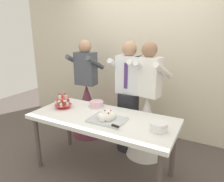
{
  "coord_description": "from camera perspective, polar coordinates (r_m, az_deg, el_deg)",
  "views": [
    {
      "loc": [
        1.19,
        -1.99,
        1.79
      ],
      "look_at": [
        0.05,
        0.15,
        1.07
      ],
      "focal_mm": 32.79,
      "sensor_mm": 36.0,
      "label": 1
    }
  ],
  "objects": [
    {
      "name": "person_groom",
      "position": [
        3.06,
        4.51,
        -3.56
      ],
      "size": [
        0.46,
        0.49,
        1.66
      ],
      "color": "#232328",
      "rests_on": "ground_plane"
    },
    {
      "name": "round_cake",
      "position": [
        2.84,
        -4.3,
        -3.72
      ],
      "size": [
        0.24,
        0.24,
        0.08
      ],
      "color": "white",
      "rests_on": "dessert_table"
    },
    {
      "name": "person_guest",
      "position": [
        3.58,
        -6.98,
        -3.4
      ],
      "size": [
        0.56,
        0.56,
        1.66
      ],
      "color": "brown",
      "rests_on": "ground_plane"
    },
    {
      "name": "dessert_table",
      "position": [
        2.56,
        -2.67,
        -8.74
      ],
      "size": [
        1.8,
        0.8,
        0.78
      ],
      "color": "white",
      "rests_on": "ground_plane"
    },
    {
      "name": "plate_stack",
      "position": [
        2.23,
        12.85,
        -9.65
      ],
      "size": [
        0.19,
        0.19,
        0.1
      ],
      "color": "white",
      "rests_on": "dessert_table"
    },
    {
      "name": "person_bride",
      "position": [
        3.01,
        9.47,
        -7.44
      ],
      "size": [
        0.57,
        0.56,
        1.66
      ],
      "color": "white",
      "rests_on": "ground_plane"
    },
    {
      "name": "main_cake_tray",
      "position": [
        2.41,
        -1.33,
        -7.34
      ],
      "size": [
        0.43,
        0.32,
        0.13
      ],
      "color": "silver",
      "rests_on": "dessert_table"
    },
    {
      "name": "ground_plane",
      "position": [
        2.93,
        -2.48,
        -21.26
      ],
      "size": [
        8.0,
        8.0,
        0.0
      ],
      "primitive_type": "plane",
      "color": "#564C47"
    },
    {
      "name": "rear_wall",
      "position": [
        3.62,
        8.74,
        10.82
      ],
      "size": [
        5.2,
        0.1,
        2.9
      ],
      "primitive_type": "cube",
      "color": "beige",
      "rests_on": "ground_plane"
    },
    {
      "name": "cupcake_stand",
      "position": [
        2.87,
        -13.54,
        -2.98
      ],
      "size": [
        0.23,
        0.23,
        0.21
      ],
      "color": "#D83F4C",
      "rests_on": "dessert_table"
    }
  ]
}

